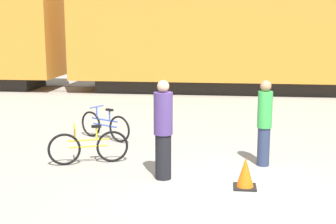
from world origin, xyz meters
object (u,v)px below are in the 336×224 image
bicycle_blue (105,126)px  person_in_green (264,122)px  freight_train (231,21)px  bicycle_yellow (89,147)px  traffic_cone (245,174)px  person_in_purple (163,130)px

bicycle_blue → person_in_green: size_ratio=0.83×
freight_train → bicycle_yellow: size_ratio=26.33×
traffic_cone → freight_train: bearing=91.0°
bicycle_blue → traffic_cone: bearing=-43.1°
person_in_green → freight_train: bearing=126.4°
person_in_purple → traffic_cone: person_in_purple is taller
bicycle_yellow → bicycle_blue: bearing=95.3°
person_in_purple → freight_train: bearing=76.5°
freight_train → bicycle_blue: bearing=-109.9°
bicycle_blue → traffic_cone: 4.55m
bicycle_blue → person_in_green: person_in_green is taller
freight_train → person_in_purple: freight_train is taller
bicycle_yellow → traffic_cone: 3.31m
bicycle_yellow → bicycle_blue: bicycle_yellow is taller
person_in_green → traffic_cone: bearing=-73.8°
freight_train → person_in_purple: 11.65m
freight_train → bicycle_yellow: bearing=-105.3°
bicycle_yellow → person_in_purple: (1.64, -0.75, 0.57)m
freight_train → person_in_purple: size_ratio=22.17×
bicycle_blue → traffic_cone: (3.32, -3.11, -0.09)m
bicycle_yellow → bicycle_blue: (-0.19, 2.04, -0.00)m
freight_train → traffic_cone: freight_train is taller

